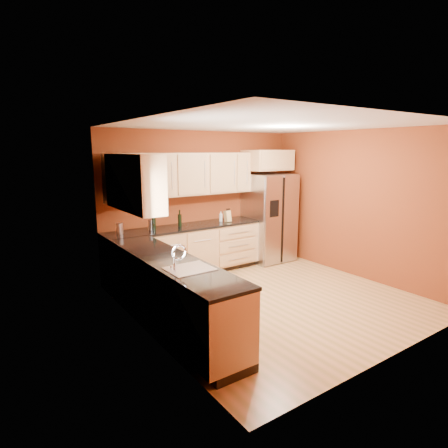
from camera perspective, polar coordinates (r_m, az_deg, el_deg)
The scene contains 23 objects.
floor at distance 5.92m, azimuth 7.14°, elevation -11.21°, with size 4.00×4.00×0.00m, color #A88141.
ceiling at distance 5.49m, azimuth 7.81°, elevation 14.79°, with size 4.00×4.00×0.00m, color silver.
wall_back at distance 7.15m, azimuth -3.30°, elevation 3.57°, with size 4.00×0.04×2.60m, color maroon.
wall_front at distance 4.31m, azimuth 25.47°, elevation -2.58°, with size 4.00×0.04×2.60m, color maroon.
wall_left at distance 4.49m, azimuth -11.92°, elevation -1.20°, with size 0.04×4.00×2.60m, color maroon.
wall_right at distance 7.04m, azimuth 19.70°, elevation 2.81°, with size 0.04×4.00×2.60m, color maroon.
base_cabinets_back at distance 6.80m, azimuth -5.88°, elevation -4.28°, with size 2.90×0.60×0.88m, color tan.
base_cabinets_left at distance 4.86m, azimuth -8.19°, elevation -10.72°, with size 0.60×2.80×0.88m, color tan.
countertop_back at distance 6.68m, azimuth -5.92°, elevation -0.49°, with size 2.90×0.62×0.04m, color black.
countertop_left at distance 4.72m, azimuth -8.23°, elevation -5.51°, with size 0.62×2.80×0.04m, color black.
upper_cabinets_back at distance 6.83m, azimuth -4.44°, elevation 7.62°, with size 2.30×0.33×0.75m, color tan.
upper_cabinets_left at distance 5.15m, azimuth -13.59°, elevation 6.19°, with size 0.33×1.35×0.75m, color tan.
corner_upper_cabinet at distance 6.09m, azimuth -15.36°, elevation 6.83°, with size 0.62×0.33×0.75m, color tan.
over_fridge_cabinet at distance 7.64m, azimuth 6.64°, elevation 9.65°, with size 0.92×0.60×0.40m, color tan.
refrigerator at distance 7.71m, azimuth 6.81°, elevation 0.97°, with size 0.90×0.75×1.78m, color silver.
window at distance 4.00m, azimuth -9.03°, elevation 1.05°, with size 0.03×0.90×1.00m, color white.
sink_faucet at distance 4.24m, azimuth -5.28°, elevation -4.94°, with size 0.50×0.42×0.30m, color silver, non-canonical shape.
canister_left at distance 6.24m, azimuth -15.61°, elevation -0.66°, with size 0.11×0.11×0.18m, color silver.
canister_right at distance 6.44m, azimuth -10.96°, elevation -0.10°, with size 0.11×0.11×0.18m, color silver.
wine_bottle_a at distance 6.37m, azimuth -10.65°, elevation 0.35°, with size 0.07×0.07×0.30m, color black, non-canonical shape.
wine_bottle_b at distance 6.65m, azimuth -6.77°, elevation 0.90°, with size 0.07×0.07×0.29m, color black, non-canonical shape.
knife_block at distance 7.04m, azimuth 0.54°, elevation 1.19°, with size 0.10×0.09×0.21m, color tan.
soap_dispenser at distance 7.07m, azimuth -0.49°, elevation 1.14°, with size 0.06×0.06×0.18m, color silver.
Camera 1 is at (-3.67, -4.07, 2.24)m, focal length 30.00 mm.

